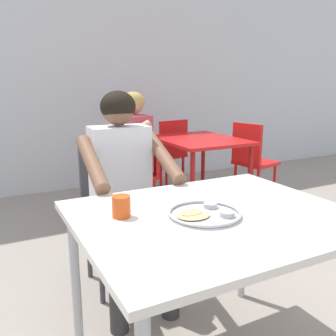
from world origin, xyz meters
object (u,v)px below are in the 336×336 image
object	(u,v)px
diner_foreground	(125,180)
patron_background	(126,147)
chair_red_far	(168,150)
thali_tray	(204,213)
drinking_cup	(121,206)
table_background_red	(199,147)
chair_red_right	(252,157)
chair_foreground	(115,205)
table_foreground	(214,230)
chair_red_left	(136,169)

from	to	relation	value
diner_foreground	patron_background	size ratio (longest dim) A/B	1.03
chair_red_far	thali_tray	bearing A→B (deg)	-114.31
drinking_cup	chair_red_far	bearing A→B (deg)	58.89
table_background_red	chair_red_far	bearing A→B (deg)	90.48
drinking_cup	patron_background	bearing A→B (deg)	68.68
table_background_red	chair_red_right	world-z (taller)	chair_red_right
chair_foreground	chair_red_far	xyz separation A→B (m)	(1.21, 1.60, -0.01)
table_foreground	chair_red_far	xyz separation A→B (m)	(1.11, 2.56, -0.18)
diner_foreground	table_background_red	bearing A→B (deg)	43.10
chair_foreground	patron_background	bearing A→B (deg)	64.83
drinking_cup	chair_red_left	distance (m)	2.00
thali_tray	drinking_cup	world-z (taller)	drinking_cup
thali_tray	chair_foreground	distance (m)	1.01
table_background_red	drinking_cup	bearing A→B (deg)	-129.95
chair_red_right	chair_red_far	size ratio (longest dim) A/B	1.00
chair_red_far	patron_background	distance (m)	1.06
table_foreground	drinking_cup	world-z (taller)	drinking_cup
patron_background	table_background_red	bearing A→B (deg)	0.94
thali_tray	table_background_red	xyz separation A→B (m)	(1.17, 1.90, -0.12)
table_foreground	chair_foreground	world-z (taller)	chair_foreground
drinking_cup	diner_foreground	size ratio (longest dim) A/B	0.07
drinking_cup	chair_foreground	xyz separation A→B (m)	(0.25, 0.83, -0.29)
diner_foreground	chair_red_right	distance (m)	2.21
thali_tray	chair_red_right	bearing A→B (deg)	45.62
table_background_red	chair_red_far	world-z (taller)	chair_red_far
chair_foreground	diner_foreground	xyz separation A→B (m)	(-0.01, -0.22, 0.23)
diner_foreground	chair_red_left	world-z (taller)	diner_foreground
drinking_cup	diner_foreground	distance (m)	0.66
chair_foreground	chair_red_left	distance (m)	1.12
table_background_red	chair_red_far	xyz separation A→B (m)	(-0.01, 0.67, -0.14)
table_foreground	chair_red_right	xyz separation A→B (m)	(1.77, 1.86, -0.19)
chair_foreground	diner_foreground	size ratio (longest dim) A/B	0.72
thali_tray	table_background_red	bearing A→B (deg)	58.43
chair_foreground	chair_red_left	size ratio (longest dim) A/B	1.08
thali_tray	chair_red_far	xyz separation A→B (m)	(1.16, 2.57, -0.27)
diner_foreground	drinking_cup	bearing A→B (deg)	-111.81
thali_tray	diner_foreground	distance (m)	0.75
thali_tray	drinking_cup	xyz separation A→B (m)	(-0.30, 0.14, 0.04)
chair_foreground	patron_background	distance (m)	1.03
chair_red_right	chair_red_far	distance (m)	0.97
chair_foreground	chair_red_right	distance (m)	2.08
table_foreground	chair_foreground	size ratio (longest dim) A/B	1.26
table_foreground	drinking_cup	size ratio (longest dim) A/B	12.73
table_foreground	chair_red_left	distance (m)	2.00
chair_red_left	chair_red_right	bearing A→B (deg)	-3.61
chair_red_right	patron_background	size ratio (longest dim) A/B	0.72
table_foreground	chair_foreground	bearing A→B (deg)	96.24
table_foreground	chair_red_right	bearing A→B (deg)	46.36
drinking_cup	table_background_red	size ratio (longest dim) A/B	0.09
chair_foreground	chair_red_right	xyz separation A→B (m)	(1.88, 0.89, -0.02)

